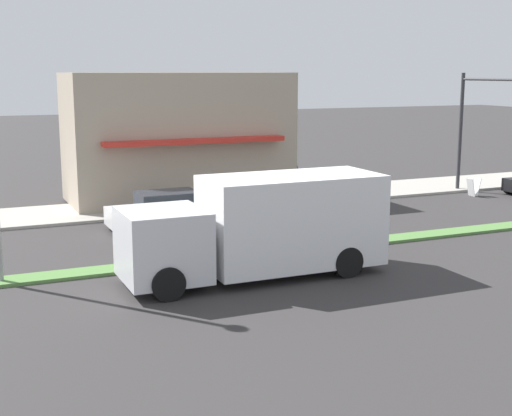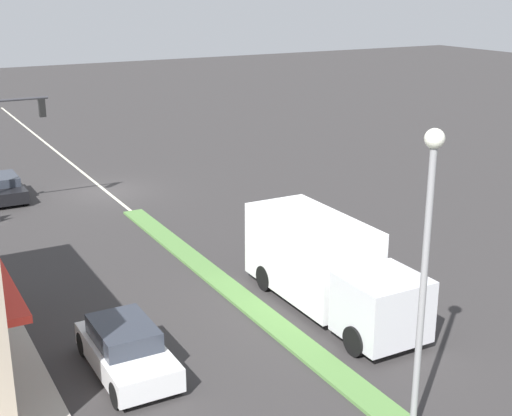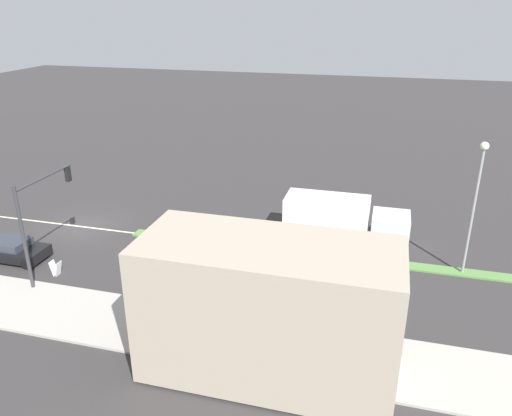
{
  "view_description": "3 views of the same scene",
  "coord_description": "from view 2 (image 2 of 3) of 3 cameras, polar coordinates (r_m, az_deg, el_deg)",
  "views": [
    {
      "loc": [
        -20.21,
        25.03,
        5.78
      ],
      "look_at": [
        -0.38,
        16.37,
        1.63
      ],
      "focal_mm": 50.0,
      "sensor_mm": 36.0,
      "label": 1
    },
    {
      "loc": [
        10.34,
        34.94,
        10.35
      ],
      "look_at": [
        -1.94,
        12.61,
        2.3
      ],
      "focal_mm": 50.0,
      "sensor_mm": 36.0,
      "label": 2
    },
    {
      "loc": [
        26.25,
        19.18,
        13.86
      ],
      "look_at": [
        -1.01,
        11.83,
        2.21
      ],
      "focal_mm": 35.0,
      "sensor_mm": 36.0,
      "label": 3
    }
  ],
  "objects": [
    {
      "name": "street_lamp",
      "position": [
        16.11,
        13.46,
        -3.21
      ],
      "size": [
        0.44,
        0.44,
        7.37
      ],
      "color": "gray",
      "rests_on": "median_strip"
    },
    {
      "name": "lane_marking_center",
      "position": [
        37.87,
        -11.85,
        1.29
      ],
      "size": [
        0.16,
        60.0,
        0.01
      ],
      "primitive_type": "cube",
      "color": "beige",
      "rests_on": "ground"
    },
    {
      "name": "ground_plane",
      "position": [
        22.38,
        2.33,
        -10.04
      ],
      "size": [
        160.0,
        160.0,
        0.0
      ],
      "primitive_type": "plane",
      "color": "#333030"
    },
    {
      "name": "van_white",
      "position": [
        20.42,
        -10.34,
        -11.08
      ],
      "size": [
        1.83,
        4.01,
        1.4
      ],
      "color": "silver",
      "rests_on": "ground"
    },
    {
      "name": "suv_black",
      "position": [
        37.8,
        -19.69,
        1.51
      ],
      "size": [
        1.91,
        3.84,
        1.2
      ],
      "color": "black",
      "rests_on": "ground"
    },
    {
      "name": "delivery_truck",
      "position": [
        23.66,
        5.63,
        -4.61
      ],
      "size": [
        2.44,
        7.5,
        2.87
      ],
      "color": "silver",
      "rests_on": "ground"
    }
  ]
}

